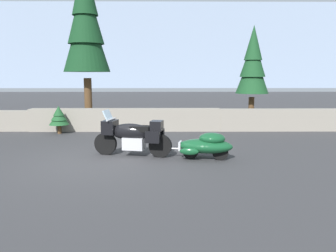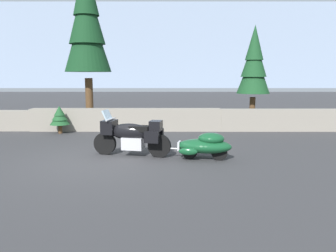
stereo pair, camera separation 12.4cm
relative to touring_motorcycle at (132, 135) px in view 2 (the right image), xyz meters
name	(u,v)px [view 2 (the right image)]	position (x,y,z in m)	size (l,w,h in m)	color
ground_plane	(104,161)	(-0.72, -0.59, -0.62)	(80.00, 80.00, 0.00)	#38383A
stone_guard_wall	(136,120)	(-0.31, 4.49, -0.17)	(24.00, 0.63, 0.94)	gray
distant_ridgeline	(163,57)	(-0.72, 94.49, 7.38)	(240.00, 80.00, 16.00)	#8C9EB7
touring_motorcycle	(132,135)	(0.00, 0.00, 0.00)	(2.29, 1.02, 1.33)	black
car_shaped_trailer	(206,145)	(2.08, -0.43, -0.21)	(2.23, 1.00, 0.76)	black
pine_tree_tall	(87,21)	(-2.67, 6.25, 4.17)	(2.14, 2.14, 7.65)	brown
pine_tree_secondary	(255,63)	(5.01, 6.01, 2.26)	(1.51, 1.51, 4.60)	brown
pine_sapling_near	(60,116)	(-3.31, 3.80, 0.08)	(0.79, 0.79, 1.12)	brown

